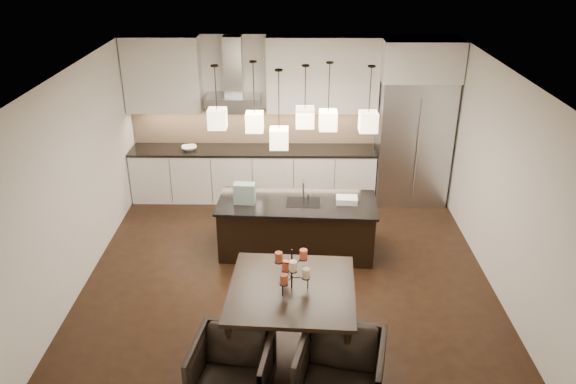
{
  "coord_description": "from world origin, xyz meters",
  "views": [
    {
      "loc": [
        0.06,
        -6.63,
        4.37
      ],
      "look_at": [
        0.0,
        0.2,
        1.15
      ],
      "focal_mm": 35.0,
      "sensor_mm": 36.0,
      "label": 1
    }
  ],
  "objects_px": {
    "dining_table": "(292,318)",
    "armchair_right": "(340,374)",
    "refrigerator": "(412,142)",
    "island_body": "(297,228)",
    "armchair_left": "(232,371)"
  },
  "relations": [
    {
      "from": "refrigerator",
      "to": "dining_table",
      "type": "relative_size",
      "value": 1.57
    },
    {
      "from": "armchair_left",
      "to": "armchair_right",
      "type": "relative_size",
      "value": 0.93
    },
    {
      "from": "armchair_left",
      "to": "armchair_right",
      "type": "xyz_separation_m",
      "value": [
        1.07,
        -0.07,
        0.03
      ]
    },
    {
      "from": "armchair_left",
      "to": "armchair_right",
      "type": "distance_m",
      "value": 1.08
    },
    {
      "from": "dining_table",
      "to": "armchair_right",
      "type": "height_order",
      "value": "dining_table"
    },
    {
      "from": "armchair_left",
      "to": "island_body",
      "type": "bearing_deg",
      "value": 85.55
    },
    {
      "from": "refrigerator",
      "to": "dining_table",
      "type": "xyz_separation_m",
      "value": [
        -2.04,
        -3.92,
        -0.67
      ]
    },
    {
      "from": "island_body",
      "to": "armchair_right",
      "type": "xyz_separation_m",
      "value": [
        0.41,
        -2.99,
        -0.0
      ]
    },
    {
      "from": "refrigerator",
      "to": "island_body",
      "type": "height_order",
      "value": "refrigerator"
    },
    {
      "from": "island_body",
      "to": "dining_table",
      "type": "height_order",
      "value": "dining_table"
    },
    {
      "from": "refrigerator",
      "to": "dining_table",
      "type": "distance_m",
      "value": 4.47
    },
    {
      "from": "refrigerator",
      "to": "armchair_left",
      "type": "bearing_deg",
      "value": -119.26
    },
    {
      "from": "island_body",
      "to": "armchair_right",
      "type": "bearing_deg",
      "value": -78.98
    },
    {
      "from": "island_body",
      "to": "dining_table",
      "type": "relative_size",
      "value": 1.61
    },
    {
      "from": "refrigerator",
      "to": "armchair_right",
      "type": "bearing_deg",
      "value": -108.13
    }
  ]
}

